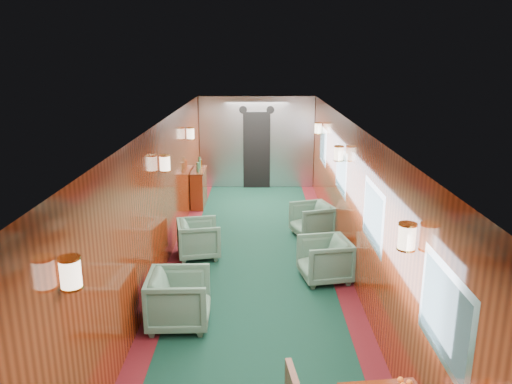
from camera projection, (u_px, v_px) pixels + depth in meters
room at (256, 182)px, 7.22m from camera, size 12.00×12.10×2.40m
bulkhead at (257, 143)px, 13.04m from camera, size 2.98×0.17×2.39m
windows_right at (354, 190)px, 7.50m from camera, size 0.02×8.60×0.80m
wall_sconces at (256, 163)px, 7.72m from camera, size 2.97×7.97×0.25m
credenza at (199, 187)px, 11.57m from camera, size 0.30×0.96×1.14m
armchair_left_near at (179, 299)px, 6.43m from camera, size 0.82×0.80×0.72m
armchair_left_far at (199, 239)px, 8.65m from camera, size 0.84×0.83×0.65m
armchair_right_near at (325, 260)px, 7.74m from camera, size 0.86×0.85×0.68m
armchair_right_far at (312, 220)px, 9.63m from camera, size 0.90×0.88×0.65m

